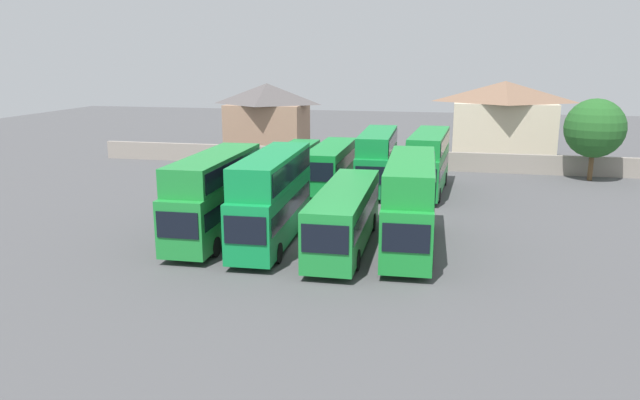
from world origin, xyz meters
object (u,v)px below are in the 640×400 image
tree_left_of_lot (595,128)px  bus_3 (345,214)px  bus_7 (377,157)px  bus_2 (272,194)px  bus_1 (215,192)px  house_terrace_left (267,117)px  house_terrace_centre (503,120)px  bus_5 (293,165)px  bus_4 (410,199)px  bus_8 (428,159)px  bus_6 (331,164)px

tree_left_of_lot → bus_3: bearing=-127.0°
bus_7 → bus_2: bearing=-15.9°
bus_1 → house_terrace_left: house_terrace_left is taller
bus_7 → house_terrace_centre: bearing=147.1°
bus_5 → house_terrace_centre: size_ratio=1.01×
bus_7 → house_terrace_left: 22.85m
bus_4 → bus_7: (-3.70, 15.24, -0.19)m
bus_2 → bus_4: 7.80m
bus_5 → tree_left_of_lot: tree_left_of_lot is taller
house_terrace_left → house_terrace_centre: bearing=1.0°
bus_7 → bus_8: bearing=84.9°
bus_2 → bus_6: (0.34, 15.62, -0.92)m
house_terrace_left → bus_3: bearing=-66.0°
bus_1 → house_terrace_centre: bearing=149.3°
bus_2 → bus_6: bearing=176.4°
house_terrace_left → bus_6: bearing=-58.3°
bus_2 → bus_5: 15.57m
bus_4 → bus_5: (-10.64, 14.69, -0.97)m
house_terrace_left → tree_left_of_lot: bearing=-16.9°
bus_3 → bus_2: bearing=-90.0°
house_terrace_left → bus_7: bearing=-50.1°
bus_2 → bus_8: bearing=149.9°
bus_3 → bus_6: 16.02m
bus_7 → house_terrace_centre: house_terrace_centre is taller
bus_2 → bus_7: size_ratio=1.04×
bus_4 → bus_1: bearing=-90.9°
house_terrace_centre → bus_6: bearing=-129.0°
house_terrace_centre → bus_4: bearing=-102.4°
bus_1 → bus_5: (0.76, 14.95, -0.92)m
bus_1 → bus_5: bearing=175.6°
bus_3 → bus_4: bearing=97.1°
bus_1 → bus_4: bearing=89.8°
bus_6 → bus_8: 7.85m
bus_6 → house_terrace_left: bearing=-148.8°
house_terrace_centre → house_terrace_left: bearing=-179.0°
bus_7 → bus_5: bearing=-86.9°
bus_1 → bus_4: (11.40, 0.26, 0.05)m
bus_5 → bus_8: size_ratio=1.03×
bus_8 → house_terrace_centre: (6.89, 18.19, 1.44)m
bus_1 → bus_7: (7.69, 15.50, -0.14)m
bus_8 → tree_left_of_lot: size_ratio=1.47×
house_terrace_left → house_terrace_centre: 25.63m
bus_2 → tree_left_of_lot: bearing=134.7°
bus_7 → tree_left_of_lot: (17.78, 7.64, 1.90)m
tree_left_of_lot → house_terrace_left: bearing=163.1°
bus_5 → house_terrace_left: bearing=-157.3°
bus_2 → house_terrace_centre: 36.98m
bus_8 → house_terrace_centre: house_terrace_centre is taller
bus_7 → bus_4: bearing=12.2°
bus_3 → bus_6: size_ratio=1.11×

